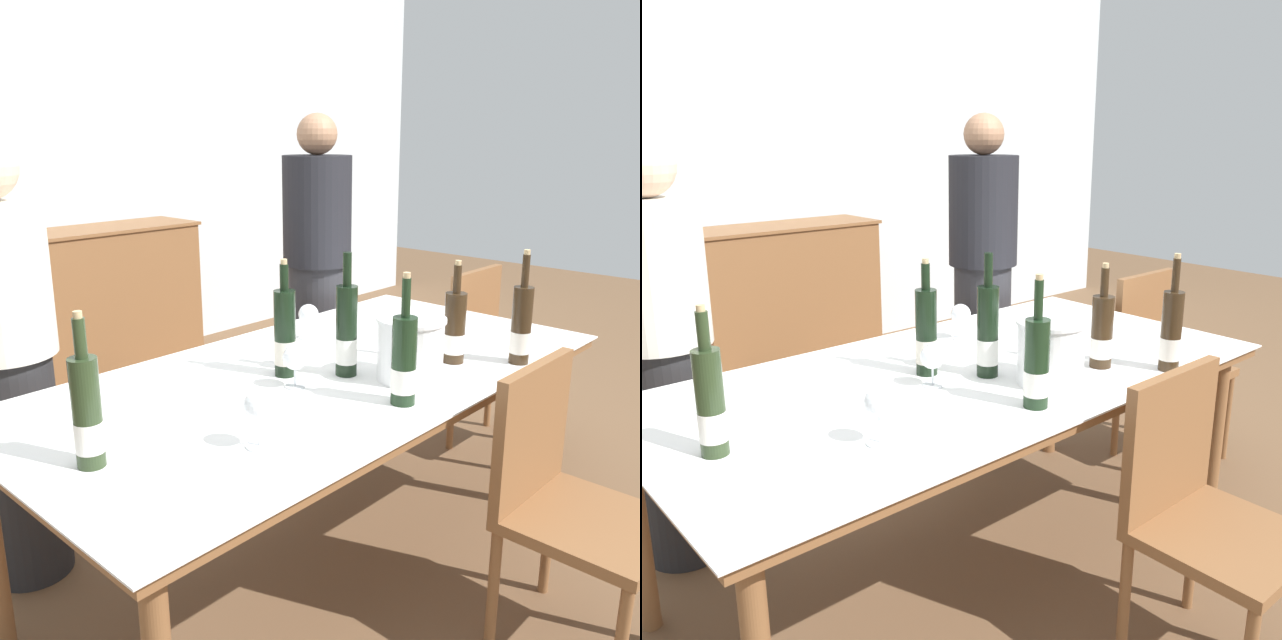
{
  "view_description": "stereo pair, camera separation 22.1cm",
  "coord_description": "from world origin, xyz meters",
  "views": [
    {
      "loc": [
        -1.56,
        -1.45,
        1.53
      ],
      "look_at": [
        0.0,
        0.0,
        0.94
      ],
      "focal_mm": 38.0,
      "sensor_mm": 36.0,
      "label": 1
    },
    {
      "loc": [
        -1.4,
        -1.61,
        1.53
      ],
      "look_at": [
        0.0,
        0.0,
        0.94
      ],
      "focal_mm": 38.0,
      "sensor_mm": 36.0,
      "label": 2
    }
  ],
  "objects": [
    {
      "name": "ground_plane",
      "position": [
        0.0,
        0.0,
        0.0
      ],
      "size": [
        12.0,
        12.0,
        0.0
      ],
      "primitive_type": "plane",
      "color": "brown"
    },
    {
      "name": "sideboard_cabinet",
      "position": [
        0.58,
        2.41,
        0.48
      ],
      "size": [
        1.22,
        0.46,
        0.96
      ],
      "color": "brown",
      "rests_on": "ground_plane"
    },
    {
      "name": "dining_table",
      "position": [
        0.0,
        0.0,
        0.7
      ],
      "size": [
        2.09,
        1.04,
        0.76
      ],
      "color": "brown",
      "rests_on": "ground_plane"
    },
    {
      "name": "ice_bucket",
      "position": [
        0.15,
        -0.26,
        0.86
      ],
      "size": [
        0.22,
        0.22,
        0.21
      ],
      "color": "white",
      "rests_on": "dining_table"
    },
    {
      "name": "wine_bottle_0",
      "position": [
        -0.03,
        -0.36,
        0.88
      ],
      "size": [
        0.07,
        0.07,
        0.39
      ],
      "color": "black",
      "rests_on": "dining_table"
    },
    {
      "name": "wine_bottle_1",
      "position": [
        0.04,
        -0.08,
        0.9
      ],
      "size": [
        0.07,
        0.07,
        0.41
      ],
      "color": "black",
      "rests_on": "dining_table"
    },
    {
      "name": "wine_bottle_2",
      "position": [
        -0.1,
        0.06,
        0.89
      ],
      "size": [
        0.07,
        0.07,
        0.39
      ],
      "color": "black",
      "rests_on": "dining_table"
    },
    {
      "name": "wine_bottle_3",
      "position": [
        -0.86,
        -0.05,
        0.89
      ],
      "size": [
        0.07,
        0.07,
        0.38
      ],
      "color": "#28381E",
      "rests_on": "dining_table"
    },
    {
      "name": "wine_bottle_4",
      "position": [
        0.54,
        -0.44,
        0.89
      ],
      "size": [
        0.07,
        0.07,
        0.4
      ],
      "color": "#332314",
      "rests_on": "dining_table"
    },
    {
      "name": "wine_bottle_5",
      "position": [
        0.39,
        -0.27,
        0.87
      ],
      "size": [
        0.08,
        0.08,
        0.36
      ],
      "color": "#332314",
      "rests_on": "dining_table"
    },
    {
      "name": "wine_glass_0",
      "position": [
        -0.16,
        -0.04,
        0.85
      ],
      "size": [
        0.08,
        0.08,
        0.14
      ],
      "color": "white",
      "rests_on": "dining_table"
    },
    {
      "name": "wine_glass_1",
      "position": [
        0.25,
        0.29,
        0.85
      ],
      "size": [
        0.08,
        0.08,
        0.14
      ],
      "color": "white",
      "rests_on": "dining_table"
    },
    {
      "name": "wine_glass_2",
      "position": [
        -0.52,
        -0.27,
        0.86
      ],
      "size": [
        0.08,
        0.08,
        0.15
      ],
      "color": "white",
      "rests_on": "dining_table"
    },
    {
      "name": "chair_near_front",
      "position": [
        0.24,
        -0.75,
        0.5
      ],
      "size": [
        0.42,
        0.42,
        0.87
      ],
      "color": "brown",
      "rests_on": "ground_plane"
    },
    {
      "name": "chair_right_end",
      "position": [
        1.34,
        0.08,
        0.51
      ],
      "size": [
        0.42,
        0.42,
        0.88
      ],
      "color": "brown",
      "rests_on": "ground_plane"
    },
    {
      "name": "person_host",
      "position": [
        -0.71,
        0.76,
        0.77
      ],
      "size": [
        0.33,
        0.33,
        1.54
      ],
      "color": "#262628",
      "rests_on": "ground_plane"
    },
    {
      "name": "person_guest_left",
      "position": [
        0.8,
        0.76,
        0.81
      ],
      "size": [
        0.33,
        0.33,
        1.62
      ],
      "color": "#2D2D33",
      "rests_on": "ground_plane"
    }
  ]
}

